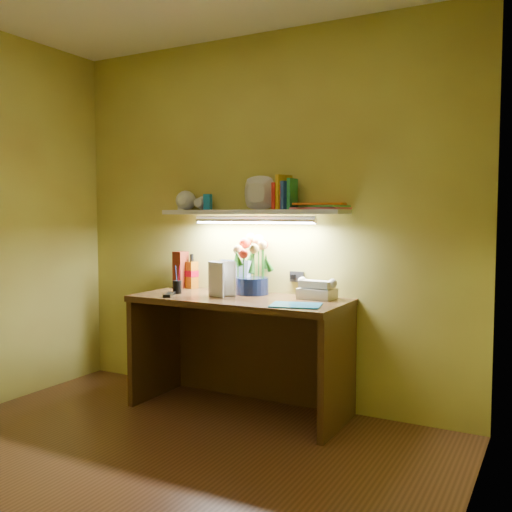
{
  "coord_description": "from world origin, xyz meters",
  "views": [
    {
      "loc": [
        1.83,
        -1.96,
        1.28
      ],
      "look_at": [
        0.04,
        1.35,
        1.01
      ],
      "focal_mm": 40.0,
      "sensor_mm": 36.0,
      "label": 1
    }
  ],
  "objects_px": {
    "whisky_bottle": "(192,271)",
    "telephone": "(317,288)",
    "flower_bouquet": "(252,265)",
    "desk_clock": "(325,293)",
    "desk": "(239,354)"
  },
  "relations": [
    {
      "from": "whisky_bottle",
      "to": "telephone",
      "type": "bearing_deg",
      "value": -2.76
    },
    {
      "from": "flower_bouquet",
      "to": "desk_clock",
      "type": "height_order",
      "value": "flower_bouquet"
    },
    {
      "from": "desk",
      "to": "whisky_bottle",
      "type": "xyz_separation_m",
      "value": [
        -0.52,
        0.23,
        0.5
      ]
    },
    {
      "from": "telephone",
      "to": "whisky_bottle",
      "type": "relative_size",
      "value": 0.89
    },
    {
      "from": "desk",
      "to": "flower_bouquet",
      "type": "bearing_deg",
      "value": 88.05
    },
    {
      "from": "telephone",
      "to": "whisky_bottle",
      "type": "distance_m",
      "value": 1.0
    },
    {
      "from": "desk",
      "to": "telephone",
      "type": "relative_size",
      "value": 6.33
    },
    {
      "from": "desk",
      "to": "desk_clock",
      "type": "bearing_deg",
      "value": 23.91
    },
    {
      "from": "desk_clock",
      "to": "whisky_bottle",
      "type": "distance_m",
      "value": 1.03
    },
    {
      "from": "desk",
      "to": "telephone",
      "type": "xyz_separation_m",
      "value": [
        0.47,
        0.18,
        0.44
      ]
    },
    {
      "from": "flower_bouquet",
      "to": "whisky_bottle",
      "type": "height_order",
      "value": "flower_bouquet"
    },
    {
      "from": "flower_bouquet",
      "to": "desk_clock",
      "type": "distance_m",
      "value": 0.53
    },
    {
      "from": "desk",
      "to": "telephone",
      "type": "bearing_deg",
      "value": 20.95
    },
    {
      "from": "desk",
      "to": "desk_clock",
      "type": "height_order",
      "value": "desk_clock"
    },
    {
      "from": "desk_clock",
      "to": "whisky_bottle",
      "type": "height_order",
      "value": "whisky_bottle"
    }
  ]
}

